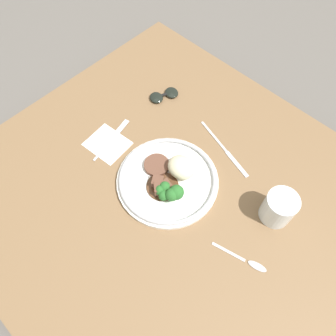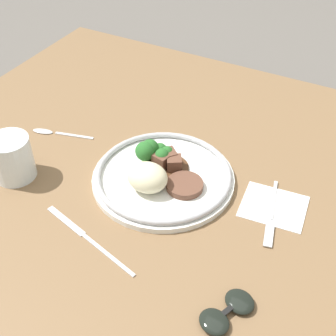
{
  "view_description": "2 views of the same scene",
  "coord_description": "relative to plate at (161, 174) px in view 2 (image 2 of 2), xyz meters",
  "views": [
    {
      "loc": [
        0.27,
        -0.3,
        0.87
      ],
      "look_at": [
        -0.05,
        0.03,
        0.09
      ],
      "focal_mm": 35.0,
      "sensor_mm": 36.0,
      "label": 1
    },
    {
      "loc": [
        -0.37,
        0.64,
        0.68
      ],
      "look_at": [
        -0.05,
        0.02,
        0.08
      ],
      "focal_mm": 50.0,
      "sensor_mm": 36.0,
      "label": 2
    }
  ],
  "objects": [
    {
      "name": "fork",
      "position": [
        -0.23,
        -0.0,
        -0.01
      ],
      "size": [
        0.05,
        0.17,
        0.0
      ],
      "rotation": [
        0.0,
        0.0,
        1.8
      ],
      "color": "silver",
      "rests_on": "napkin"
    },
    {
      "name": "spoon",
      "position": [
        0.3,
        -0.03,
        -0.02
      ],
      "size": [
        0.15,
        0.05,
        0.01
      ],
      "rotation": [
        0.0,
        0.0,
        0.25
      ],
      "color": "silver",
      "rests_on": "dining_table"
    },
    {
      "name": "ground_plane",
      "position": [
        0.03,
        -0.02,
        -0.06
      ],
      "size": [
        8.0,
        8.0,
        0.0
      ],
      "primitive_type": "plane",
      "color": "#5B5651"
    },
    {
      "name": "plate",
      "position": [
        0.0,
        0.0,
        0.0
      ],
      "size": [
        0.29,
        0.29,
        0.07
      ],
      "color": "white",
      "rests_on": "dining_table"
    },
    {
      "name": "dining_table",
      "position": [
        0.03,
        -0.02,
        -0.04
      ],
      "size": [
        1.12,
        1.02,
        0.04
      ],
      "color": "brown",
      "rests_on": "ground"
    },
    {
      "name": "sunglasses",
      "position": [
        -0.24,
        0.22,
        -0.01
      ],
      "size": [
        0.08,
        0.11,
        0.02
      ],
      "rotation": [
        0.0,
        0.0,
        -0.39
      ],
      "color": "black",
      "rests_on": "dining_table"
    },
    {
      "name": "napkin",
      "position": [
        -0.23,
        -0.04,
        -0.02
      ],
      "size": [
        0.13,
        0.11,
        0.0
      ],
      "color": "white",
      "rests_on": "dining_table"
    },
    {
      "name": "knife",
      "position": [
        0.05,
        0.2,
        -0.02
      ],
      "size": [
        0.23,
        0.07,
        0.0
      ],
      "rotation": [
        0.0,
        0.0,
        -0.26
      ],
      "color": "silver",
      "rests_on": "dining_table"
    },
    {
      "name": "juice_glass",
      "position": [
        0.27,
        0.13,
        0.02
      ],
      "size": [
        0.08,
        0.08,
        0.09
      ],
      "color": "orange",
      "rests_on": "dining_table"
    }
  ]
}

